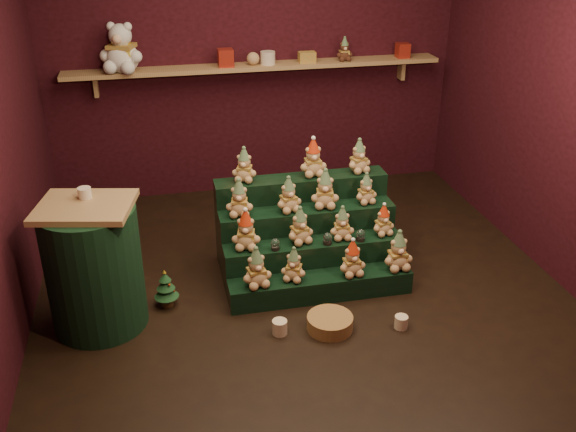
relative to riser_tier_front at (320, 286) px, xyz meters
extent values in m
plane|color=black|center=(-0.11, 0.18, -0.09)|extent=(4.00, 4.00, 0.00)
cube|color=black|center=(-0.11, 2.23, 1.31)|extent=(4.00, 0.10, 2.80)
cube|color=black|center=(-0.11, -1.87, 1.31)|extent=(4.00, 0.10, 2.80)
cube|color=black|center=(1.94, 0.18, 1.31)|extent=(0.10, 4.00, 2.80)
cube|color=#A58352|center=(-0.11, 2.05, 1.21)|extent=(3.60, 0.26, 0.04)
cube|color=#A58352|center=(-1.61, 2.12, 1.09)|extent=(0.04, 0.12, 0.20)
cube|color=#A58352|center=(1.39, 2.12, 1.09)|extent=(0.04, 0.12, 0.20)
cube|color=black|center=(0.00, 0.00, 0.00)|extent=(1.40, 0.22, 0.18)
cube|color=black|center=(0.00, 0.22, 0.09)|extent=(1.40, 0.22, 0.36)
cube|color=black|center=(0.00, 0.44, 0.18)|extent=(1.40, 0.22, 0.54)
cube|color=black|center=(0.00, 0.66, 0.27)|extent=(1.40, 0.22, 0.72)
cylinder|color=black|center=(-0.32, 0.16, 0.28)|extent=(0.06, 0.06, 0.03)
sphere|color=white|center=(-0.32, 0.16, 0.33)|extent=(0.07, 0.07, 0.07)
cylinder|color=black|center=(0.09, 0.16, 0.28)|extent=(0.07, 0.07, 0.03)
sphere|color=white|center=(0.09, 0.16, 0.33)|extent=(0.07, 0.07, 0.07)
cylinder|color=black|center=(0.35, 0.16, 0.28)|extent=(0.07, 0.07, 0.03)
sphere|color=white|center=(0.35, 0.16, 0.33)|extent=(0.07, 0.07, 0.07)
cube|color=#A58352|center=(-1.61, 0.01, 0.83)|extent=(0.71, 0.63, 0.04)
cylinder|color=black|center=(-1.61, 0.01, 0.36)|extent=(0.65, 0.65, 0.90)
cylinder|color=beige|center=(-1.61, 0.11, 0.88)|extent=(0.09, 0.09, 0.07)
cylinder|color=#49341A|center=(-1.15, 0.13, -0.07)|extent=(0.09, 0.09, 0.05)
cone|color=#163D1E|center=(-1.15, 0.13, 0.04)|extent=(0.18, 0.18, 0.09)
cone|color=#163D1E|center=(-1.15, 0.13, 0.10)|extent=(0.14, 0.14, 0.08)
cone|color=#163D1E|center=(-1.15, 0.13, 0.16)|extent=(0.09, 0.09, 0.06)
cone|color=yellow|center=(-1.15, 0.13, 0.21)|extent=(0.03, 0.03, 0.03)
cylinder|color=beige|center=(-0.40, -0.39, -0.04)|extent=(0.11, 0.11, 0.11)
cylinder|color=beige|center=(0.45, -0.51, -0.04)|extent=(0.09, 0.09, 0.09)
cylinder|color=olive|center=(-0.04, -0.41, -0.04)|extent=(0.39, 0.39, 0.10)
cube|color=#9F2618|center=(-0.40, 2.03, 1.31)|extent=(0.14, 0.14, 0.16)
cylinder|color=beige|center=(0.00, 2.03, 1.29)|extent=(0.14, 0.14, 0.12)
cube|color=#9F2618|center=(1.35, 2.03, 1.30)|extent=(0.12, 0.12, 0.14)
sphere|color=tan|center=(-0.14, 2.03, 1.29)|extent=(0.12, 0.12, 0.12)
cube|color=orange|center=(0.38, 2.03, 1.28)|extent=(0.16, 0.10, 0.10)
camera|label=1|loc=(-1.12, -3.97, 2.63)|focal=40.00mm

